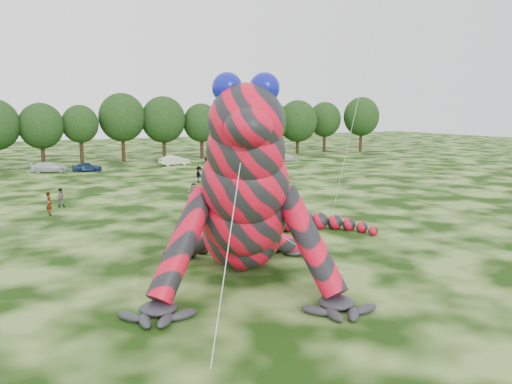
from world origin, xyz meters
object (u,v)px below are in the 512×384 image
Objects in this scene: inflatable_gecko at (241,174)px; tree_11 at (164,128)px; spectator_0 at (49,204)px; spectator_2 at (199,174)px; tree_10 at (122,127)px; tree_12 at (202,131)px; tree_13 at (242,127)px; spectator_1 at (60,198)px; car_3 at (49,167)px; spectator_5 at (194,193)px; tree_8 at (42,135)px; car_5 at (174,160)px; tree_14 at (271,128)px; tree_15 at (298,127)px; car_6 at (221,158)px; tree_17 at (361,124)px; tree_9 at (81,135)px; tree_16 at (325,127)px; car_7 at (282,157)px; car_4 at (87,167)px.

tree_11 reaches higher than inflatable_gecko.
spectator_0 is 1.02× the size of spectator_2.
tree_12 is (12.62, -0.84, -0.77)m from tree_10.
tree_13 reaches higher than spectator_2.
car_3 is at bearing -77.98° from spectator_1.
spectator_5 is (-21.87, -36.31, -4.19)m from tree_13.
tree_8 is at bearing 9.95° from car_3.
tree_14 is at bearing -72.18° from car_5.
car_6 is at bearing -156.73° from tree_15.
tree_10 is 2.30× the size of car_3.
inflatable_gecko reaches higher than spectator_2.
tree_17 reaches higher than tree_8.
spectator_0 is at bearing 136.21° from inflatable_gecko.
tree_17 reaches higher than spectator_2.
tree_12 is at bearing -112.28° from spectator_1.
tree_12 is at bearing -179.90° from tree_15.
tree_17 is at bearing -63.94° from spectator_2.
tree_14 is 35.64m from spectator_2.
tree_10 is 26.07m from tree_14.
tree_10 is at bearing 175.79° from tree_13.
tree_13 is (26.07, -0.22, 0.72)m from tree_9.
car_5 is at bearing -156.94° from tree_14.
tree_17 is 2.12× the size of car_6.
spectator_0 is at bearing -110.11° from tree_10.
tree_16 is 55.82m from spectator_5.
tree_17 is at bearing -2.46° from tree_10.
tree_13 is at bearing -0.48° from tree_9.
car_6 is (-18.37, -7.90, -4.14)m from tree_15.
car_4 is at bearing 85.29° from car_7.
car_6 is at bearing -146.48° from tree_14.
tree_13 is at bearing -60.53° from car_4.
tree_11 is 6.27m from tree_12.
tree_15 reaches higher than tree_12.
car_7 is at bearing -47.07° from tree_12.
car_5 is (11.26, 46.64, -4.08)m from inflatable_gecko.
tree_11 reaches higher than tree_16.
tree_13 is 5.80× the size of spectator_5.
tree_16 is at bearing 1.20° from tree_10.
spectator_1 is (-6.81, 20.90, -4.00)m from inflatable_gecko.
tree_12 reaches higher than car_4.
tree_8 is 42.70m from tree_15.
tree_12 is 7.17m from tree_13.
tree_11 is 24.69m from tree_15.
tree_16 is 46.71m from car_4.
car_3 is at bearing -168.71° from tree_16.
car_6 is at bearing -34.42° from tree_10.
tree_17 reaches higher than tree_11.
tree_13 is 46.40m from spectator_1.
spectator_5 is at bearing 153.36° from spectator_2.
tree_12 reaches higher than spectator_2.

